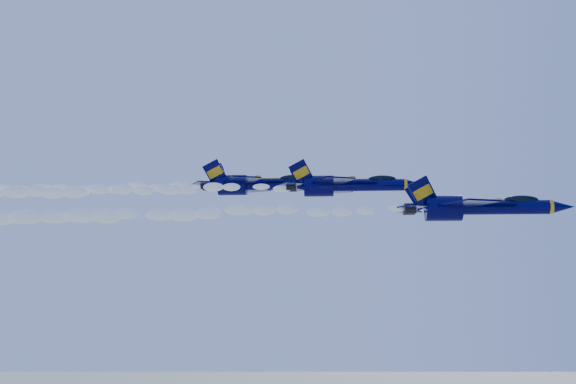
{
  "coord_description": "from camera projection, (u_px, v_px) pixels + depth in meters",
  "views": [
    {
      "loc": [
        6.08,
        -81.73,
        141.43
      ],
      "look_at": [
        0.23,
        -3.22,
        152.3
      ],
      "focal_mm": 40.0,
      "sensor_mm": 36.0,
      "label": 1
    }
  ],
  "objects": [
    {
      "name": "jet_second",
      "position": [
        346.0,
        185.0,
        79.04
      ],
      "size": [
        16.99,
        13.94,
        6.32
      ],
      "color": "#020037"
    },
    {
      "name": "smoke_trail_jet_third",
      "position": [
        27.0,
        190.0,
        92.93
      ],
      "size": [
        51.67,
        2.25,
        2.02
      ],
      "primitive_type": "ellipsoid",
      "color": "white"
    },
    {
      "name": "smoke_trail_jet_lead",
      "position": [
        165.0,
        214.0,
        69.6
      ],
      "size": [
        51.67,
        2.1,
        1.89
      ],
      "primitive_type": "ellipsoid",
      "color": "white"
    },
    {
      "name": "smoke_trail_jet_second",
      "position": [
        85.0,
        191.0,
        81.41
      ],
      "size": [
        51.67,
        2.03,
        1.83
      ],
      "primitive_type": "ellipsoid",
      "color": "white"
    },
    {
      "name": "jet_third",
      "position": [
        259.0,
        184.0,
        90.5
      ],
      "size": [
        18.81,
        15.43,
        6.99
      ],
      "color": "#020037"
    },
    {
      "name": "jet_lead",
      "position": [
        477.0,
        207.0,
        67.2
      ],
      "size": [
        17.6,
        14.43,
        6.54
      ],
      "color": "#020037"
    }
  ]
}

